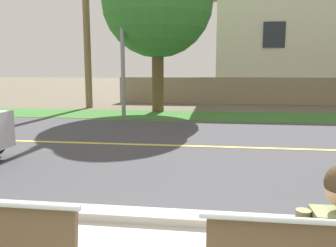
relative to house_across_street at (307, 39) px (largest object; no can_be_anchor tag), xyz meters
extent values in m
plane|color=#665B4C|center=(-5.72, -12.40, -3.58)|extent=(140.00, 140.00, 0.00)
cube|color=#ADA89E|center=(-5.72, -18.05, -3.53)|extent=(44.00, 0.30, 0.11)
cube|color=#424247|center=(-5.72, -13.90, -3.58)|extent=(52.00, 8.00, 0.01)
cube|color=#E0CC4C|center=(-5.72, -13.90, -3.58)|extent=(48.00, 0.14, 0.01)
cube|color=#38702D|center=(-5.72, -8.34, -3.58)|extent=(48.00, 2.80, 0.02)
cylinder|color=#6B7047|center=(-4.76, -19.86, -2.85)|extent=(0.09, 0.09, 0.46)
cylinder|color=gray|center=(-8.86, -8.74, 0.38)|extent=(0.16, 0.16, 7.93)
cylinder|color=brown|center=(-7.73, -7.27, -2.15)|extent=(0.49, 0.49, 2.86)
sphere|color=#33752D|center=(-7.73, -7.27, 1.00)|extent=(4.58, 4.58, 4.58)
cylinder|color=brown|center=(-11.27, -6.05, 1.27)|extent=(0.32, 0.32, 9.71)
cube|color=gray|center=(-4.00, -3.20, -2.88)|extent=(13.00, 0.36, 1.40)
cube|color=beige|center=(0.00, 0.00, -0.35)|extent=(10.60, 6.40, 6.48)
cube|color=#232833|center=(-2.39, -3.23, -0.02)|extent=(1.10, 0.06, 1.30)
camera|label=1|loc=(-5.30, -21.91, -1.80)|focal=37.05mm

